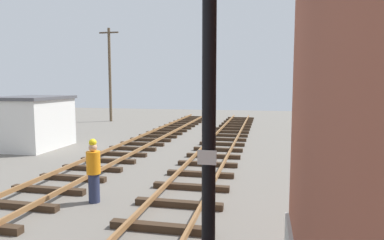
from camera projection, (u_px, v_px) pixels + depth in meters
name	position (u px, v px, depth m)	size (l,w,h in m)	color
signal_mast	(209.00, 75.00, 4.32)	(0.36, 0.40, 5.69)	black
control_hut	(33.00, 122.00, 18.38)	(3.00, 3.80, 2.76)	silver
parked_car_blue	(7.00, 125.00, 20.92)	(4.20, 2.04, 1.76)	#23389E
parked_car_black	(15.00, 113.00, 29.20)	(4.20, 2.04, 1.76)	black
utility_pole_far	(110.00, 73.00, 31.01)	(1.80, 0.24, 8.32)	brown
track_worker_foreground	(94.00, 171.00, 9.96)	(0.40, 0.40, 1.87)	#262D4C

